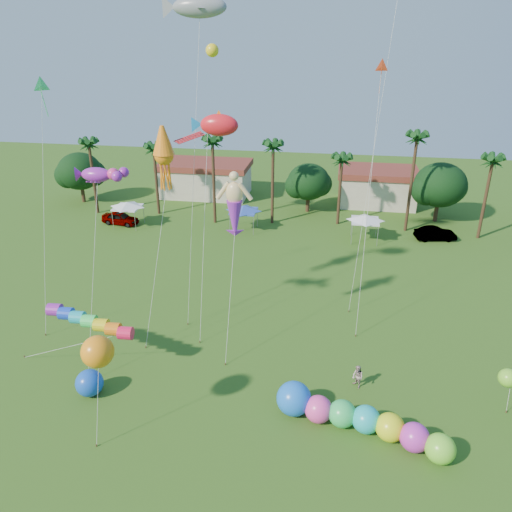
% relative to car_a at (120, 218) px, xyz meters
% --- Properties ---
extents(ground, '(160.00, 160.00, 0.00)m').
position_rel_car_a_xyz_m(ground, '(21.30, -36.44, -0.77)').
color(ground, '#285116').
rests_on(ground, ground).
extents(tree_line, '(69.46, 8.91, 11.00)m').
position_rel_car_a_xyz_m(tree_line, '(24.87, 7.55, 3.50)').
color(tree_line, '#3A2819').
rests_on(tree_line, ground).
extents(buildings_row, '(35.00, 7.00, 4.00)m').
position_rel_car_a_xyz_m(buildings_row, '(18.21, 13.56, 1.23)').
color(buildings_row, beige).
rests_on(buildings_row, ground).
extents(tent_row, '(31.00, 4.00, 0.60)m').
position_rel_car_a_xyz_m(tent_row, '(15.30, -0.11, 1.98)').
color(tent_row, white).
rests_on(tent_row, ground).
extents(car_a, '(4.77, 2.49, 1.55)m').
position_rel_car_a_xyz_m(car_a, '(0.00, 0.00, 0.00)').
color(car_a, '#4C4C54').
rests_on(car_a, ground).
extents(car_b, '(4.78, 2.40, 1.50)m').
position_rel_car_a_xyz_m(car_b, '(37.29, 1.07, -0.02)').
color(car_b, '#4C4C54').
rests_on(car_b, ground).
extents(spectator_b, '(0.98, 1.01, 1.64)m').
position_rel_car_a_xyz_m(spectator_b, '(28.12, -26.58, 0.05)').
color(spectator_b, '#AE9591').
rests_on(spectator_b, ground).
extents(caterpillar_inflatable, '(10.42, 4.64, 2.15)m').
position_rel_car_a_xyz_m(caterpillar_inflatable, '(27.88, -30.62, 0.13)').
color(caterpillar_inflatable, '#FF43AA').
rests_on(caterpillar_inflatable, ground).
extents(blue_ball, '(1.78, 1.78, 1.78)m').
position_rel_car_a_xyz_m(blue_ball, '(11.01, -30.17, 0.12)').
color(blue_ball, blue).
rests_on(blue_ball, ground).
extents(rainbow_tube, '(10.04, 1.73, 3.73)m').
position_rel_car_a_xyz_m(rainbow_tube, '(11.05, -27.68, 2.50)').
color(rainbow_tube, '#F41B4E').
rests_on(rainbow_tube, ground).
extents(green_worm, '(9.60, 3.52, 3.70)m').
position_rel_car_a_xyz_m(green_worm, '(36.61, -28.14, 2.25)').
color(green_worm, '#78D42F').
rests_on(green_worm, ground).
extents(orange_ball_kite, '(2.17, 2.17, 6.89)m').
position_rel_car_a_xyz_m(orange_ball_kite, '(13.91, -33.56, 5.22)').
color(orange_ball_kite, orange).
rests_on(orange_ball_kite, ground).
extents(merman_kite, '(2.08, 4.61, 12.64)m').
position_rel_car_a_xyz_m(merman_kite, '(19.03, -21.91, 9.62)').
color(merman_kite, '#EBC685').
rests_on(merman_kite, ground).
extents(fish_kite, '(4.48, 6.77, 16.28)m').
position_rel_car_a_xyz_m(fish_kite, '(17.15, -17.91, 14.61)').
color(fish_kite, red).
rests_on(fish_kite, ground).
extents(shark_kite, '(5.60, 7.17, 24.19)m').
position_rel_car_a_xyz_m(shark_kite, '(15.28, -15.18, 22.45)').
color(shark_kite, gray).
rests_on(shark_kite, ground).
extents(squid_kite, '(1.94, 5.98, 15.63)m').
position_rel_car_a_xyz_m(squid_kite, '(13.38, -19.64, 12.61)').
color(squid_kite, orange).
rests_on(squid_kite, ground).
extents(lobster_kite, '(3.98, 6.07, 13.84)m').
position_rel_car_a_xyz_m(lobster_kite, '(10.53, -24.63, 12.38)').
color(lobster_kite, purple).
rests_on(lobster_kite, ground).
extents(delta_kite_red, '(1.12, 4.89, 19.92)m').
position_rel_car_a_xyz_m(delta_kite_red, '(28.45, -15.99, 18.14)').
color(delta_kite_red, red).
rests_on(delta_kite_red, ground).
extents(delta_kite_green, '(1.72, 3.86, 18.86)m').
position_rel_car_a_xyz_m(delta_kite_green, '(5.48, -21.10, 17.19)').
color(delta_kite_green, '#38EE75').
rests_on(delta_kite_green, ground).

